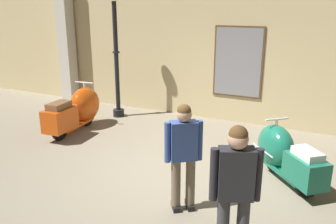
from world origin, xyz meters
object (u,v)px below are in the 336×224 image
object	(u,v)px
scooter_1	(284,153)
scooter_0	(78,109)
visitor_1	(184,151)
lamppost	(116,43)
visitor_0	(235,187)

from	to	relation	value
scooter_1	scooter_0	bearing A→B (deg)	43.68
scooter_1	visitor_1	world-z (taller)	visitor_1
lamppost	visitor_0	xyz separation A→B (m)	(4.19, -3.99, -0.94)
scooter_1	lamppost	world-z (taller)	lamppost
scooter_1	lamppost	xyz separation A→B (m)	(-4.37, 1.65, 1.45)
lamppost	visitor_1	size ratio (longest dim) A/B	2.05
visitor_1	scooter_0	bearing A→B (deg)	24.57
visitor_0	visitor_1	distance (m)	1.18
visitor_0	visitor_1	world-z (taller)	visitor_0
scooter_1	visitor_0	distance (m)	2.40
scooter_0	visitor_1	xyz separation A→B (m)	(3.51, -1.98, 0.41)
visitor_0	scooter_1	bearing A→B (deg)	-29.80
lamppost	visitor_0	size ratio (longest dim) A/B	1.95
scooter_0	scooter_1	size ratio (longest dim) A/B	1.22
scooter_1	visitor_0	xyz separation A→B (m)	(-0.19, -2.34, 0.51)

